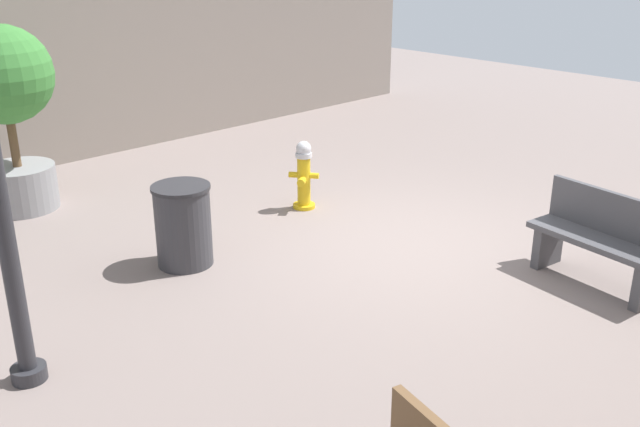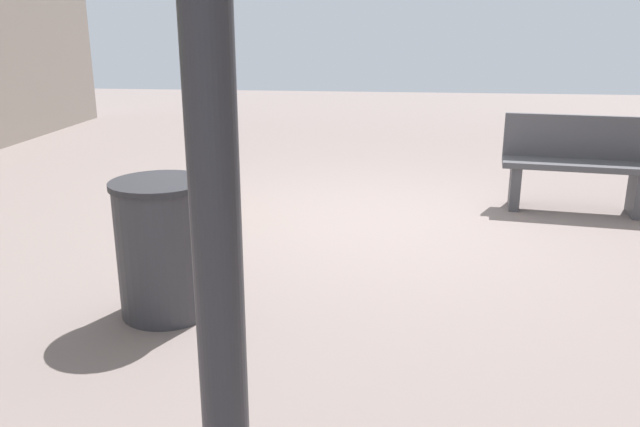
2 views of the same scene
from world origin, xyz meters
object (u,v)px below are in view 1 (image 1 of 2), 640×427
(fire_hydrant, at_px, (304,175))
(bench_near, at_px, (602,239))
(trash_bin, at_px, (183,225))
(planter_tree, at_px, (7,99))

(fire_hydrant, distance_m, bench_near, 3.75)
(fire_hydrant, relative_size, bench_near, 0.60)
(fire_hydrant, height_order, trash_bin, fire_hydrant)
(bench_near, distance_m, trash_bin, 4.33)
(planter_tree, relative_size, trash_bin, 2.63)
(trash_bin, bearing_deg, planter_tree, 11.11)
(bench_near, relative_size, planter_tree, 0.63)
(planter_tree, distance_m, trash_bin, 3.12)
(bench_near, xyz_separation_m, trash_bin, (3.31, 2.79, -0.03))
(trash_bin, bearing_deg, fire_hydrant, -79.92)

